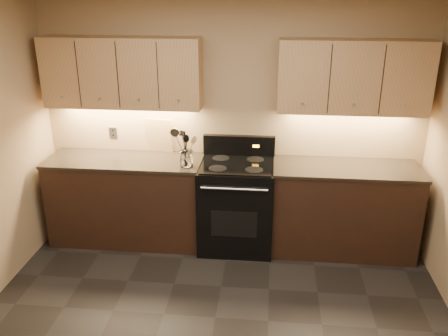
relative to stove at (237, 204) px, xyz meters
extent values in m
cube|color=#A0815E|center=(-0.08, 0.32, 0.82)|extent=(4.00, 0.04, 2.60)
cube|color=black|center=(-1.18, 0.02, -0.03)|extent=(1.60, 0.60, 0.90)
cube|color=#332A20|center=(-1.18, 0.02, 0.44)|extent=(1.62, 0.62, 0.03)
cube|color=black|center=(1.10, 0.02, -0.03)|extent=(1.44, 0.60, 0.90)
cube|color=#332A20|center=(1.10, 0.02, 0.44)|extent=(1.46, 0.62, 0.03)
cube|color=black|center=(0.00, -0.01, -0.02)|extent=(0.76, 0.65, 0.92)
cube|color=black|center=(0.00, -0.01, 0.45)|extent=(0.70, 0.60, 0.01)
cube|color=black|center=(0.00, 0.28, 0.55)|extent=(0.76, 0.07, 0.22)
cube|color=orange|center=(0.18, 0.24, 0.56)|extent=(0.06, 0.00, 0.03)
cylinder|color=silver|center=(0.00, -0.35, 0.32)|extent=(0.65, 0.02, 0.02)
cube|color=black|center=(0.00, -0.33, -0.07)|extent=(0.46, 0.00, 0.28)
cylinder|color=black|center=(-0.18, -0.16, 0.45)|extent=(0.18, 0.18, 0.00)
cylinder|color=black|center=(0.18, -0.16, 0.45)|extent=(0.18, 0.18, 0.00)
cylinder|color=black|center=(-0.18, 0.14, 0.45)|extent=(0.18, 0.18, 0.00)
cylinder|color=black|center=(0.18, 0.14, 0.45)|extent=(0.18, 0.18, 0.00)
cube|color=tan|center=(-1.18, 0.17, 1.32)|extent=(1.60, 0.30, 0.70)
cube|color=tan|center=(1.10, 0.17, 1.32)|extent=(1.44, 0.30, 0.70)
cube|color=#B2B5BA|center=(-1.38, 0.31, 0.64)|extent=(0.08, 0.01, 0.12)
cylinder|color=white|center=(-0.50, -0.11, 0.53)|extent=(0.14, 0.14, 0.16)
cylinder|color=white|center=(-0.50, -0.11, 0.46)|extent=(0.13, 0.13, 0.02)
cube|color=tan|center=(-0.86, 0.29, 0.64)|extent=(0.30, 0.11, 0.37)
camera|label=1|loc=(0.32, -4.48, 2.15)|focal=38.00mm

